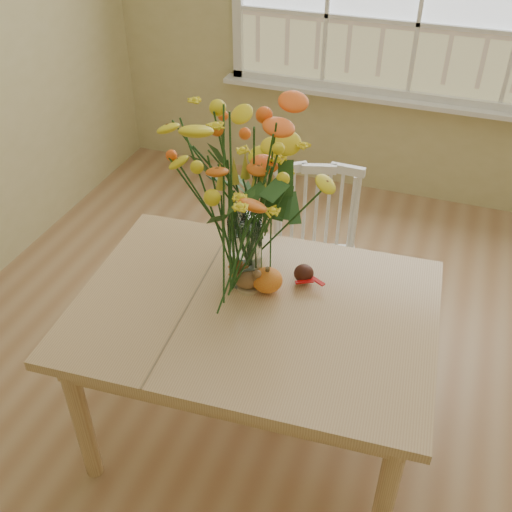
% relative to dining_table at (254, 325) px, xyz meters
% --- Properties ---
extents(floor, '(4.00, 4.50, 0.01)m').
position_rel_dining_table_xyz_m(floor, '(0.23, -0.03, -0.62)').
color(floor, '#A77951').
rests_on(floor, ground).
extents(dining_table, '(1.37, 1.02, 0.70)m').
position_rel_dining_table_xyz_m(dining_table, '(0.00, 0.00, 0.00)').
color(dining_table, tan).
rests_on(dining_table, floor).
extents(windsor_chair, '(0.50, 0.48, 0.87)m').
position_rel_dining_table_xyz_m(windsor_chair, '(0.05, 0.70, -0.12)').
color(windsor_chair, white).
rests_on(windsor_chair, floor).
extents(flower_vase, '(0.59, 0.59, 0.70)m').
position_rel_dining_table_xyz_m(flower_vase, '(-0.09, 0.13, 0.51)').
color(flower_vase, white).
rests_on(flower_vase, dining_table).
extents(pumpkin, '(0.12, 0.12, 0.09)m').
position_rel_dining_table_xyz_m(pumpkin, '(0.01, 0.11, 0.14)').
color(pumpkin, '#F05B1C').
rests_on(pumpkin, dining_table).
extents(turkey_figurine, '(0.12, 0.11, 0.12)m').
position_rel_dining_table_xyz_m(turkey_figurine, '(-0.06, 0.09, 0.14)').
color(turkey_figurine, '#CCB78C').
rests_on(turkey_figurine, dining_table).
extents(dark_gourd, '(0.13, 0.08, 0.07)m').
position_rel_dining_table_xyz_m(dark_gourd, '(0.13, 0.21, 0.13)').
color(dark_gourd, '#38160F').
rests_on(dark_gourd, dining_table).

